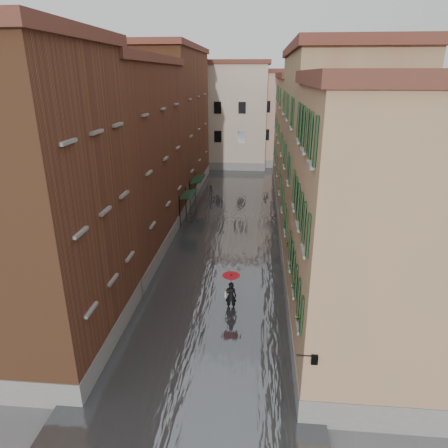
% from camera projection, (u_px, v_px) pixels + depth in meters
% --- Properties ---
extents(ground, '(120.00, 120.00, 0.00)m').
position_uv_depth(ground, '(208.00, 323.00, 20.27)').
color(ground, slate).
rests_on(ground, ground).
extents(floodwater, '(10.00, 60.00, 0.20)m').
position_uv_depth(floodwater, '(229.00, 229.00, 32.35)').
color(floodwater, '#4D5156').
rests_on(floodwater, ground).
extents(building_left_near, '(6.00, 8.00, 13.00)m').
position_uv_depth(building_left_near, '(35.00, 211.00, 16.70)').
color(building_left_near, brown).
rests_on(building_left_near, ground).
extents(building_left_mid, '(6.00, 14.00, 12.50)m').
position_uv_depth(building_left_mid, '(122.00, 162.00, 27.04)').
color(building_left_mid, '#5F2D1E').
rests_on(building_left_mid, ground).
extents(building_left_far, '(6.00, 16.00, 14.00)m').
position_uv_depth(building_left_far, '(169.00, 125.00, 40.76)').
color(building_left_far, brown).
rests_on(building_left_far, ground).
extents(building_right_near, '(6.00, 8.00, 11.50)m').
position_uv_depth(building_right_near, '(375.00, 239.00, 15.79)').
color(building_right_near, tan).
rests_on(building_right_near, ground).
extents(building_right_mid, '(6.00, 14.00, 13.00)m').
position_uv_depth(building_right_mid, '(332.00, 163.00, 25.78)').
color(building_right_mid, '#9D8E5F').
rests_on(building_right_mid, ground).
extents(building_right_far, '(6.00, 16.00, 11.50)m').
position_uv_depth(building_right_far, '(307.00, 139.00, 40.02)').
color(building_right_far, tan).
rests_on(building_right_far, ground).
extents(building_end_cream, '(12.00, 9.00, 13.00)m').
position_uv_depth(building_end_cream, '(221.00, 117.00, 53.65)').
color(building_end_cream, '#B8AB93').
rests_on(building_end_cream, ground).
extents(building_end_pink, '(10.00, 9.00, 12.00)m').
position_uv_depth(building_end_pink, '(288.00, 119.00, 54.93)').
color(building_end_pink, tan).
rests_on(building_end_pink, ground).
extents(awning_near, '(1.09, 2.75, 2.80)m').
position_uv_depth(awning_near, '(188.00, 195.00, 32.99)').
color(awning_near, black).
rests_on(awning_near, ground).
extents(awning_far, '(1.09, 3.28, 2.80)m').
position_uv_depth(awning_far, '(197.00, 180.00, 37.70)').
color(awning_far, black).
rests_on(awning_far, ground).
extents(wall_lantern, '(0.71, 0.22, 0.35)m').
position_uv_depth(wall_lantern, '(314.00, 358.00, 13.25)').
color(wall_lantern, black).
rests_on(wall_lantern, ground).
extents(window_planters, '(0.59, 10.45, 0.84)m').
position_uv_depth(window_planters, '(294.00, 260.00, 19.13)').
color(window_planters, brown).
rests_on(window_planters, ground).
extents(pedestrian_main, '(0.97, 0.97, 2.06)m').
position_uv_depth(pedestrian_main, '(231.00, 289.00, 21.00)').
color(pedestrian_main, black).
rests_on(pedestrian_main, ground).
extents(pedestrian_far, '(0.78, 0.66, 1.42)m').
position_uv_depth(pedestrian_far, '(211.00, 193.00, 39.99)').
color(pedestrian_far, black).
rests_on(pedestrian_far, ground).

